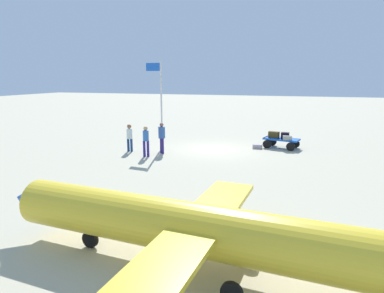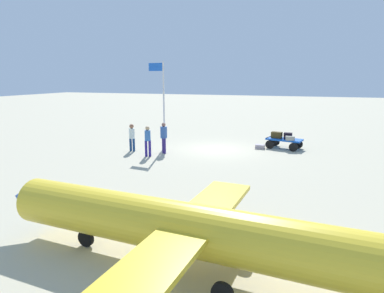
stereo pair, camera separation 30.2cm
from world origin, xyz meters
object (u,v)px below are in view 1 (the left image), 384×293
object	(u,v)px
luggage_cart	(281,141)
suitcase_tan	(257,146)
suitcase_olive	(285,136)
worker_trailing	(146,139)
worker_lead	(162,135)
suitcase_dark	(274,135)
airplane_near	(188,227)
flagpole	(160,98)
suitcase_grey	(287,138)
worker_supervisor	(130,136)

from	to	relation	value
luggage_cart	suitcase_tan	size ratio (longest dim) A/B	4.11
suitcase_olive	worker_trailing	xyz separation A→B (m)	(7.05, 4.38, 0.15)
worker_lead	worker_trailing	bearing A→B (deg)	62.60
luggage_cart	worker_trailing	size ratio (longest dim) A/B	1.34
suitcase_dark	suitcase_tan	size ratio (longest dim) A/B	1.25
worker_lead	airplane_near	world-z (taller)	airplane_near
suitcase_dark	suitcase_tan	bearing A→B (deg)	33.27
suitcase_dark	suitcase_tan	xyz separation A→B (m)	(0.89, 0.59, -0.67)
airplane_near	suitcase_tan	bearing A→B (deg)	-89.64
airplane_near	flagpole	xyz separation A→B (m)	(5.71, -11.87, 1.98)
airplane_near	luggage_cart	bearing A→B (deg)	-95.09
suitcase_grey	suitcase_tan	bearing A→B (deg)	3.22
luggage_cart	worker_trailing	distance (m)	8.20
suitcase_grey	worker_trailing	size ratio (longest dim) A/B	0.33
suitcase_tan	flagpole	bearing A→B (deg)	16.54
luggage_cart	airplane_near	xyz separation A→B (m)	(1.25, 14.08, 0.58)
worker_lead	suitcase_tan	bearing A→B (deg)	-148.90
suitcase_olive	flagpole	world-z (taller)	flagpole
worker_trailing	worker_supervisor	world-z (taller)	worker_trailing
suitcase_grey	worker_trailing	distance (m)	8.27
luggage_cart	airplane_near	distance (m)	14.14
luggage_cart	suitcase_grey	distance (m)	0.64
suitcase_tan	flagpole	world-z (taller)	flagpole
suitcase_olive	worker_supervisor	xyz separation A→B (m)	(8.49, 3.51, 0.12)
worker_supervisor	flagpole	bearing A→B (deg)	-132.28
luggage_cart	worker_supervisor	bearing A→B (deg)	23.78
suitcase_dark	airplane_near	size ratio (longest dim) A/B	0.07
luggage_cart	flagpole	size ratio (longest dim) A/B	0.43
suitcase_olive	worker_supervisor	bearing A→B (deg)	22.44
worker_trailing	worker_supervisor	size ratio (longest dim) A/B	1.04
suitcase_grey	worker_trailing	bearing A→B (deg)	29.59
airplane_near	flagpole	bearing A→B (deg)	-64.32
suitcase_olive	suitcase_tan	size ratio (longest dim) A/B	0.89
worker_trailing	suitcase_dark	bearing A→B (deg)	-144.36
suitcase_dark	worker_supervisor	world-z (taller)	worker_supervisor
suitcase_olive	flagpole	bearing A→B (deg)	16.04
airplane_near	suitcase_dark	bearing A→B (deg)	-93.28
luggage_cart	suitcase_tan	xyz separation A→B (m)	(1.34, 0.53, -0.32)
airplane_near	flagpole	size ratio (longest dim) A/B	1.95
suitcase_olive	worker_trailing	world-z (taller)	worker_trailing
luggage_cart	worker_lead	world-z (taller)	worker_lead
luggage_cart	worker_lead	bearing A→B (deg)	29.25
suitcase_grey	suitcase_tan	world-z (taller)	suitcase_grey
suitcase_tan	flagpole	size ratio (longest dim) A/B	0.11
suitcase_grey	worker_supervisor	xyz separation A→B (m)	(8.64, 3.21, 0.19)
luggage_cart	airplane_near	bearing A→B (deg)	84.91
suitcase_tan	worker_lead	bearing A→B (deg)	31.10
suitcase_dark	suitcase_olive	world-z (taller)	suitcase_olive
worker_supervisor	airplane_near	size ratio (longest dim) A/B	0.16
suitcase_grey	worker_lead	world-z (taller)	worker_lead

